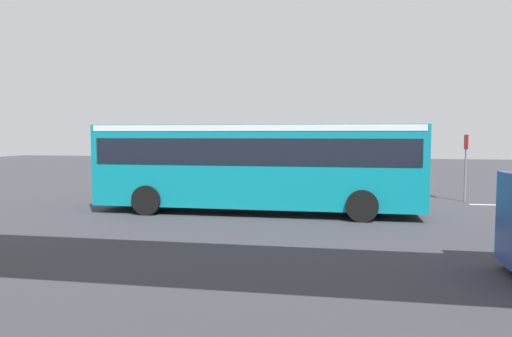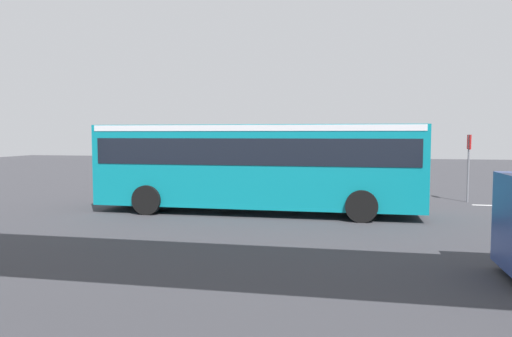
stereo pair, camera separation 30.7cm
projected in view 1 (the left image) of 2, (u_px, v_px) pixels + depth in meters
name	position (u px, v px, depth m)	size (l,w,h in m)	color
ground	(287.00, 212.00, 17.46)	(80.00, 80.00, 0.00)	#38383D
city_bus	(257.00, 160.00, 17.30)	(11.54, 2.85, 3.15)	#0C8493
traffic_sign	(466.00, 157.00, 20.01)	(0.08, 0.60, 2.80)	slate
lane_dash_leftmost	(496.00, 205.00, 19.19)	(2.00, 0.20, 0.01)	silver
lane_dash_left	(393.00, 202.00, 19.91)	(2.00, 0.20, 0.01)	silver
lane_dash_centre	(296.00, 200.00, 20.64)	(2.00, 0.20, 0.01)	silver
lane_dash_right	(206.00, 198.00, 21.36)	(2.00, 0.20, 0.01)	silver
lane_dash_rightmost	(122.00, 196.00, 22.08)	(2.00, 0.20, 0.01)	silver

